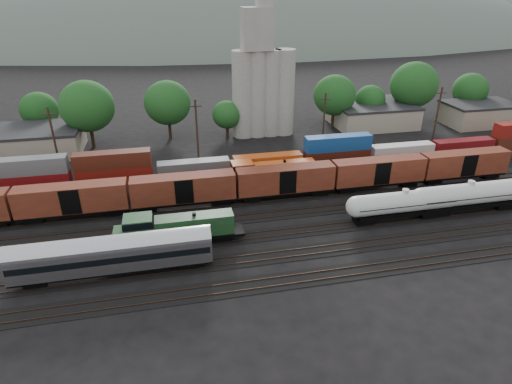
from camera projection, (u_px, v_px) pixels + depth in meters
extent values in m
plane|color=black|center=(295.00, 213.00, 62.28)|extent=(600.00, 600.00, 0.00)
cube|color=black|center=(334.00, 274.00, 49.09)|extent=(180.00, 3.20, 0.08)
cube|color=#382319|center=(336.00, 277.00, 48.42)|extent=(180.00, 0.08, 0.16)
cube|color=#382319|center=(331.00, 270.00, 49.68)|extent=(180.00, 0.08, 0.16)
cube|color=black|center=(319.00, 250.00, 53.48)|extent=(180.00, 3.20, 0.08)
cube|color=#382319|center=(321.00, 253.00, 52.82)|extent=(180.00, 0.08, 0.16)
cube|color=#382319|center=(317.00, 247.00, 54.08)|extent=(180.00, 0.08, 0.16)
cube|color=black|center=(306.00, 230.00, 57.87)|extent=(180.00, 3.20, 0.08)
cube|color=#382319|center=(308.00, 232.00, 57.21)|extent=(180.00, 0.08, 0.16)
cube|color=#382319|center=(305.00, 227.00, 58.47)|extent=(180.00, 0.08, 0.16)
cube|color=black|center=(296.00, 213.00, 62.26)|extent=(180.00, 3.20, 0.08)
cube|color=#382319|center=(297.00, 215.00, 61.60)|extent=(180.00, 0.08, 0.16)
cube|color=#382319|center=(294.00, 210.00, 62.86)|extent=(180.00, 0.08, 0.16)
cube|color=black|center=(286.00, 198.00, 66.65)|extent=(180.00, 3.20, 0.08)
cube|color=#382319|center=(287.00, 199.00, 65.99)|extent=(180.00, 0.08, 0.16)
cube|color=#382319|center=(285.00, 195.00, 67.25)|extent=(180.00, 0.08, 0.16)
cube|color=black|center=(278.00, 184.00, 71.04)|extent=(180.00, 3.20, 0.08)
cube|color=#382319|center=(279.00, 186.00, 70.38)|extent=(180.00, 0.08, 0.16)
cube|color=#382319|center=(277.00, 182.00, 71.64)|extent=(180.00, 0.08, 0.16)
cube|color=black|center=(271.00, 173.00, 75.44)|extent=(180.00, 3.20, 0.08)
cube|color=#382319|center=(272.00, 174.00, 74.77)|extent=(180.00, 0.08, 0.16)
cube|color=#382319|center=(270.00, 171.00, 76.03)|extent=(180.00, 0.08, 0.16)
cube|color=black|center=(180.00, 236.00, 54.16)|extent=(16.27, 2.78, 0.38)
cube|color=black|center=(180.00, 239.00, 54.35)|extent=(4.79, 2.11, 0.77)
cube|color=#1A3E1D|center=(195.00, 225.00, 53.88)|extent=(9.76, 2.30, 2.58)
cube|color=#1A3E1D|center=(139.00, 228.00, 52.46)|extent=(3.45, 2.78, 3.16)
cube|color=black|center=(138.00, 221.00, 52.02)|extent=(3.54, 2.87, 0.86)
cube|color=#1A3E1D|center=(120.00, 236.00, 52.35)|extent=(1.53, 2.30, 1.72)
cylinder|color=black|center=(194.00, 215.00, 53.25)|extent=(0.48, 0.48, 0.48)
cube|color=black|center=(138.00, 245.00, 53.45)|extent=(2.49, 1.91, 0.67)
cube|color=black|center=(221.00, 236.00, 55.42)|extent=(2.49, 1.91, 0.67)
cylinder|color=silver|center=(404.00, 202.00, 59.29)|extent=(14.09, 2.90, 2.90)
sphere|color=silver|center=(356.00, 207.00, 57.96)|extent=(2.90, 2.90, 2.90)
sphere|color=silver|center=(449.00, 197.00, 60.62)|extent=(2.90, 2.90, 2.90)
cylinder|color=silver|center=(406.00, 191.00, 58.56)|extent=(0.90, 0.90, 0.50)
cube|color=black|center=(404.00, 202.00, 59.29)|extent=(14.41, 3.04, 0.08)
cube|color=black|center=(402.00, 212.00, 59.99)|extent=(13.61, 2.20, 0.50)
cube|color=black|center=(363.00, 220.00, 59.16)|extent=(2.60, 2.00, 0.70)
cube|color=black|center=(438.00, 211.00, 61.34)|extent=(2.60, 2.00, 0.70)
cylinder|color=silver|center=(469.00, 194.00, 61.14)|extent=(14.96, 3.08, 3.08)
sphere|color=silver|center=(422.00, 199.00, 59.72)|extent=(3.08, 3.08, 3.08)
cylinder|color=silver|center=(472.00, 183.00, 60.37)|extent=(0.96, 0.96, 0.53)
cube|color=black|center=(469.00, 194.00, 61.14)|extent=(15.30, 3.23, 0.09)
cube|color=black|center=(466.00, 204.00, 61.88)|extent=(14.45, 2.34, 0.53)
cube|color=black|center=(427.00, 212.00, 61.01)|extent=(2.76, 2.13, 0.74)
cube|color=black|center=(502.00, 204.00, 63.32)|extent=(2.76, 2.13, 0.74)
cube|color=silver|center=(113.00, 257.00, 47.75)|extent=(22.03, 2.66, 2.75)
cylinder|color=silver|center=(111.00, 247.00, 47.14)|extent=(22.03, 2.66, 2.66)
cube|color=black|center=(112.00, 255.00, 47.60)|extent=(21.58, 2.72, 0.77)
cube|color=black|center=(115.00, 268.00, 48.39)|extent=(22.03, 2.39, 0.37)
cube|color=black|center=(36.00, 281.00, 47.03)|extent=(2.39, 1.84, 0.64)
cube|color=black|center=(189.00, 262.00, 50.20)|extent=(2.39, 1.84, 0.64)
cube|color=black|center=(272.00, 178.00, 70.34)|extent=(16.80, 2.71, 0.37)
cube|color=black|center=(272.00, 181.00, 70.52)|extent=(4.67, 2.05, 0.75)
cube|color=#D44C12|center=(284.00, 169.00, 70.08)|extent=(10.08, 2.24, 2.52)
cube|color=#D44C12|center=(242.00, 171.00, 68.63)|extent=(3.36, 2.71, 3.08)
cube|color=black|center=(242.00, 166.00, 68.20)|extent=(3.45, 2.80, 0.84)
cube|color=#D44C12|center=(228.00, 176.00, 68.49)|extent=(1.49, 2.24, 1.68)
cylinder|color=black|center=(285.00, 161.00, 69.47)|extent=(0.47, 0.47, 0.47)
cube|color=black|center=(240.00, 185.00, 69.59)|extent=(2.43, 1.87, 0.65)
cube|color=black|center=(303.00, 179.00, 71.62)|extent=(2.43, 1.87, 0.65)
cube|color=black|center=(75.00, 211.00, 60.29)|extent=(15.00, 2.60, 0.40)
cube|color=#5F2517|center=(72.00, 198.00, 59.36)|extent=(15.00, 2.90, 3.80)
cube|color=black|center=(185.00, 201.00, 63.19)|extent=(15.00, 2.60, 0.40)
cube|color=#5F2517|center=(184.00, 188.00, 62.27)|extent=(15.00, 2.90, 3.80)
cube|color=black|center=(285.00, 191.00, 66.10)|extent=(15.00, 2.60, 0.40)
cube|color=#5F2517|center=(285.00, 179.00, 65.18)|extent=(15.00, 2.90, 3.80)
cube|color=black|center=(377.00, 182.00, 69.01)|extent=(15.00, 2.60, 0.40)
cube|color=#5F2517|center=(378.00, 170.00, 68.09)|extent=(15.00, 2.90, 3.80)
cube|color=black|center=(461.00, 174.00, 71.92)|extent=(15.00, 2.60, 0.40)
cube|color=#5F2517|center=(464.00, 163.00, 70.99)|extent=(15.00, 2.90, 3.80)
cube|color=black|center=(271.00, 170.00, 75.23)|extent=(160.00, 2.60, 0.60)
cube|color=maroon|center=(30.00, 181.00, 67.17)|extent=(12.00, 2.40, 2.60)
cube|color=#5A5D5F|center=(26.00, 166.00, 66.03)|extent=(12.00, 2.40, 2.60)
cube|color=maroon|center=(115.00, 174.00, 69.58)|extent=(12.00, 2.40, 2.60)
cube|color=#461A10|center=(113.00, 160.00, 68.44)|extent=(12.00, 2.40, 2.60)
cube|color=#56595B|center=(194.00, 168.00, 72.00)|extent=(12.00, 2.40, 2.60)
cube|color=#C34A14|center=(268.00, 162.00, 74.42)|extent=(12.00, 2.40, 2.60)
cube|color=#41170F|center=(337.00, 156.00, 76.83)|extent=(12.00, 2.40, 2.60)
cube|color=navy|center=(338.00, 143.00, 75.69)|extent=(12.00, 2.40, 2.60)
cube|color=silver|center=(402.00, 151.00, 79.25)|extent=(12.00, 2.40, 2.60)
cube|color=maroon|center=(463.00, 146.00, 81.67)|extent=(12.00, 2.40, 2.60)
cylinder|color=#9D9A90|center=(243.00, 95.00, 89.75)|extent=(4.40, 4.40, 18.00)
cylinder|color=#9D9A90|center=(257.00, 94.00, 90.32)|extent=(4.40, 4.40, 18.00)
cylinder|color=#9D9A90|center=(270.00, 94.00, 90.89)|extent=(4.40, 4.40, 18.00)
cylinder|color=#9D9A90|center=(284.00, 93.00, 91.45)|extent=(4.40, 4.40, 18.00)
cube|color=#9D9A90|center=(257.00, 29.00, 84.61)|extent=(6.00, 5.00, 8.00)
cube|color=#9D9A90|center=(264.00, 1.00, 82.69)|extent=(3.00, 3.00, 4.00)
cube|color=#9E937F|center=(22.00, 143.00, 82.63)|extent=(22.00, 12.00, 4.60)
cube|color=#232326|center=(18.00, 130.00, 81.51)|extent=(22.44, 12.24, 0.50)
cube|color=#9E937F|center=(371.00, 115.00, 100.31)|extent=(18.00, 14.00, 4.60)
cube|color=#232326|center=(373.00, 104.00, 99.19)|extent=(18.36, 14.28, 0.50)
cube|color=#9E937F|center=(479.00, 115.00, 100.64)|extent=(16.00, 10.00, 4.60)
cube|color=#232326|center=(482.00, 104.00, 99.52)|extent=(16.32, 10.20, 0.50)
cylinder|color=black|center=(44.00, 131.00, 91.95)|extent=(0.70, 0.70, 2.85)
ellipsoid|color=#20561F|center=(39.00, 110.00, 89.85)|extent=(7.72, 7.72, 7.32)
cylinder|color=black|center=(93.00, 138.00, 86.50)|extent=(0.70, 0.70, 3.88)
ellipsoid|color=#20561F|center=(87.00, 106.00, 83.64)|extent=(10.53, 10.53, 9.98)
cylinder|color=black|center=(170.00, 130.00, 91.55)|extent=(0.70, 0.70, 3.55)
ellipsoid|color=#20561F|center=(167.00, 103.00, 88.93)|extent=(9.64, 9.64, 9.13)
cylinder|color=black|center=(227.00, 132.00, 92.51)|extent=(0.70, 0.70, 2.30)
ellipsoid|color=#20561F|center=(227.00, 115.00, 90.81)|extent=(6.24, 6.24, 5.91)
cylinder|color=black|center=(261.00, 119.00, 100.50)|extent=(0.70, 0.70, 2.68)
ellipsoid|color=#20561F|center=(261.00, 100.00, 98.53)|extent=(7.27, 7.27, 6.89)
cylinder|color=black|center=(332.00, 120.00, 98.28)|extent=(0.70, 0.70, 3.47)
ellipsoid|color=#20561F|center=(335.00, 95.00, 95.72)|extent=(9.43, 9.43, 8.94)
cylinder|color=black|center=(368.00, 117.00, 102.13)|extent=(0.70, 0.70, 2.56)
ellipsoid|color=#20561F|center=(370.00, 99.00, 100.24)|extent=(6.96, 6.96, 6.59)
cylinder|color=black|center=(409.00, 113.00, 102.73)|extent=(0.70, 0.70, 4.05)
ellipsoid|color=#20561F|center=(414.00, 85.00, 99.74)|extent=(10.99, 10.99, 10.41)
cylinder|color=black|center=(466.00, 110.00, 106.90)|extent=(0.70, 0.70, 3.07)
ellipsoid|color=#20561F|center=(470.00, 90.00, 104.63)|extent=(8.34, 8.34, 7.90)
cylinder|color=black|center=(55.00, 142.00, 72.17)|extent=(0.36, 0.36, 12.00)
cube|color=black|center=(49.00, 114.00, 70.06)|extent=(2.20, 0.18, 0.18)
cylinder|color=black|center=(197.00, 133.00, 76.70)|extent=(0.36, 0.36, 12.00)
cube|color=black|center=(195.00, 106.00, 74.59)|extent=(2.20, 0.18, 0.18)
cylinder|color=black|center=(324.00, 124.00, 81.23)|extent=(0.36, 0.36, 12.00)
cube|color=black|center=(325.00, 99.00, 79.12)|extent=(2.20, 0.18, 0.18)
cylinder|color=black|center=(437.00, 117.00, 85.76)|extent=(0.36, 0.36, 12.00)
cube|color=black|center=(441.00, 93.00, 83.65)|extent=(2.20, 0.18, 0.18)
ellipsoid|color=#59665B|center=(242.00, 65.00, 308.17)|extent=(520.00, 286.00, 130.00)
ellipsoid|color=#59665B|center=(508.00, 48.00, 347.40)|extent=(400.00, 220.00, 100.00)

